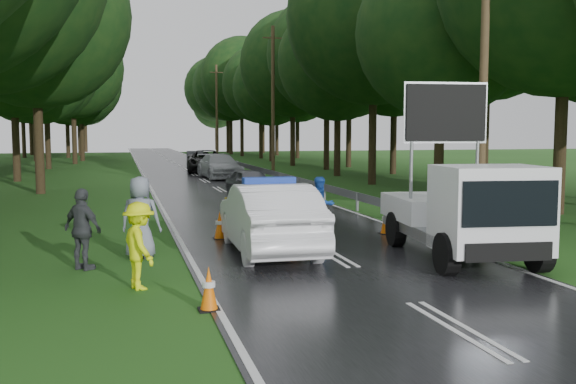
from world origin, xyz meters
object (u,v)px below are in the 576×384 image
object	(u,v)px
work_truck	(465,212)
barrier	(273,206)
police_sedan	(269,218)
queue_car_second	(220,166)
civilian	(321,206)
queue_car_third	(206,161)
queue_car_fourth	(195,159)
officer	(273,213)
queue_car_first	(251,183)

from	to	relation	value
work_truck	barrier	xyz separation A→B (m)	(-3.49, 4.47, -0.26)
police_sedan	queue_car_second	world-z (taller)	police_sedan
barrier	civilian	distance (m)	1.38
police_sedan	work_truck	xyz separation A→B (m)	(4.18, -2.02, 0.27)
queue_car_third	queue_car_fourth	distance (m)	7.59
officer	civilian	world-z (taller)	civilian
barrier	queue_car_fourth	distance (m)	36.42
queue_car_second	queue_car_third	world-z (taller)	queue_car_third
queue_car_first	work_truck	bearing A→B (deg)	-89.24
civilian	queue_car_third	distance (m)	28.94
queue_car_fourth	barrier	bearing A→B (deg)	-87.13
work_truck	barrier	world-z (taller)	work_truck
work_truck	officer	bearing A→B (deg)	145.36
officer	civilian	size ratio (longest dim) A/B	0.96
officer	queue_car_fourth	distance (m)	37.59
queue_car_first	queue_car_fourth	xyz separation A→B (m)	(0.41, 25.70, 0.01)
queue_car_third	queue_car_first	bearing A→B (deg)	-85.66
police_sedan	queue_car_fourth	world-z (taller)	police_sedan
barrier	queue_car_second	distance (m)	22.86
civilian	queue_car_third	world-z (taller)	civilian
police_sedan	queue_car_first	xyz separation A→B (m)	(2.18, 13.11, -0.20)
queue_car_fourth	work_truck	bearing A→B (deg)	-81.91
officer	queue_car_second	size ratio (longest dim) A/B	0.30
officer	police_sedan	bearing A→B (deg)	58.59
work_truck	civilian	xyz separation A→B (m)	(-2.12, 4.32, -0.28)
queue_car_third	queue_car_fourth	size ratio (longest dim) A/B	1.44
queue_car_second	queue_car_fourth	distance (m)	13.59
queue_car_second	officer	bearing A→B (deg)	-100.02
work_truck	barrier	distance (m)	5.67
queue_car_second	queue_car_third	distance (m)	6.00
work_truck	queue_car_fourth	size ratio (longest dim) A/B	1.34
civilian	queue_car_second	xyz separation A→B (m)	(0.55, 22.93, -0.07)
civilian	queue_car_second	world-z (taller)	civilian
officer	queue_car_second	bearing A→B (deg)	-109.43
queue_car_second	queue_car_third	xyz separation A→B (m)	(-0.09, 6.00, 0.04)
police_sedan	work_truck	world-z (taller)	work_truck
police_sedan	queue_car_third	bearing A→B (deg)	-93.36
queue_car_second	queue_car_third	bearing A→B (deg)	86.08
police_sedan	queue_car_first	world-z (taller)	police_sedan
barrier	queue_car_first	xyz separation A→B (m)	(1.49, 10.67, -0.21)
queue_car_first	queue_car_third	distance (m)	18.11
work_truck	barrier	size ratio (longest dim) A/B	1.95
work_truck	queue_car_third	distance (m)	33.29
queue_car_first	queue_car_third	size ratio (longest dim) A/B	0.66
barrier	queue_car_first	bearing A→B (deg)	83.51
civilian	queue_car_second	bearing A→B (deg)	80.75
barrier	civilian	world-z (taller)	civilian
queue_car_third	queue_car_fourth	world-z (taller)	queue_car_third
queue_car_second	queue_car_third	size ratio (longest dim) A/B	0.91
police_sedan	queue_car_second	bearing A→B (deg)	-94.64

